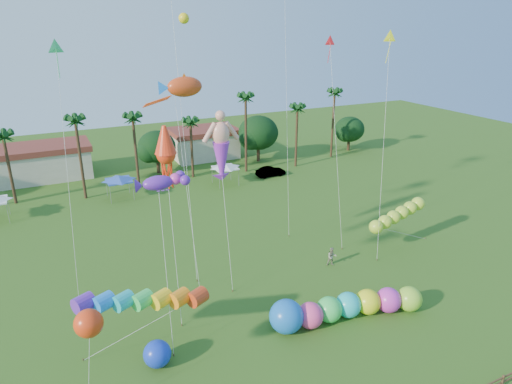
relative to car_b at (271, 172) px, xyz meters
name	(u,v)px	position (x,y,z in m)	size (l,w,h in m)	color
ground	(324,371)	(-15.22, -36.35, -0.70)	(160.00, 160.00, 0.00)	#285116
tree_line	(176,145)	(-11.65, 7.64, 3.57)	(69.46, 8.91, 11.00)	#3A2819
buildings_row	(123,155)	(-18.31, 13.65, 1.30)	(35.00, 7.00, 4.00)	beige
tent_row	(120,179)	(-21.22, -0.02, 2.05)	(31.00, 4.00, 0.60)	white
car_b	(271,172)	(0.00, 0.00, 0.00)	(1.49, 4.27, 1.41)	#4C4C54
spectator_b	(332,257)	(-6.90, -25.22, 0.18)	(0.86, 0.67, 1.78)	gray
caterpillar_inflatable	(341,308)	(-11.02, -32.35, 0.35)	(12.32, 4.34, 2.52)	#F5408B
blue_ball	(157,354)	(-24.69, -31.10, 0.21)	(1.82, 1.82, 1.82)	#1637CB
rainbow_tube	(167,305)	(-23.46, -29.80, 2.79)	(9.84, 3.43, 4.07)	red
green_worm	(376,227)	(-2.08, -25.33, 2.25)	(10.75, 2.91, 3.75)	#B0D830
orange_ball_kite	(89,323)	(-28.57, -33.01, 5.14)	(1.67, 1.63, 6.64)	red
merman_kite	(221,151)	(-15.57, -20.29, 10.05)	(2.63, 5.97, 13.70)	#F5A18B
fish_kite	(185,87)	(-17.91, -18.39, 15.37)	(4.69, 7.22, 17.02)	red
squid_kite	(166,155)	(-21.19, -23.41, 11.22)	(1.77, 5.32, 14.22)	#FC3614
lobster_kite	(158,183)	(-22.80, -27.08, 10.43)	(4.01, 5.14, 11.84)	#6222AD
delta_kite_red	(330,46)	(-3.57, -18.34, 18.30)	(1.21, 5.04, 19.96)	red
delta_kite_yellow	(390,41)	(-0.94, -23.39, 18.86)	(2.33, 3.40, 20.50)	#FCFF1A
delta_kite_green	(56,52)	(-27.30, -17.23, 18.36)	(2.00, 4.19, 19.99)	#2FCB6D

